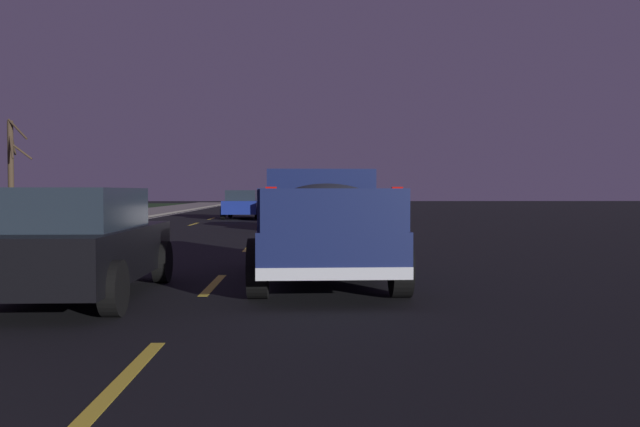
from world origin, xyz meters
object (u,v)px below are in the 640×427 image
(sedan_red, at_px, (304,205))
(bare_tree_far, at_px, (11,167))
(sedan_blue, at_px, (243,204))
(sedan_black, at_px, (75,242))
(pickup_truck, at_px, (322,222))
(sedan_white, at_px, (309,209))

(sedan_red, height_order, bare_tree_far, bare_tree_far)
(sedan_blue, relative_size, sedan_red, 1.01)
(sedan_blue, bearing_deg, sedan_black, -179.85)
(pickup_truck, distance_m, bare_tree_far, 26.19)
(sedan_black, relative_size, bare_tree_far, 0.88)
(sedan_red, bearing_deg, sedan_black, 172.21)
(pickup_truck, height_order, bare_tree_far, bare_tree_far)
(sedan_white, bearing_deg, bare_tree_far, 64.69)
(sedan_black, height_order, bare_tree_far, bare_tree_far)
(sedan_white, xyz_separation_m, bare_tree_far, (6.78, 14.34, 1.86))
(pickup_truck, bearing_deg, bare_tree_far, 33.49)
(sedan_blue, xyz_separation_m, sedan_red, (-3.51, -3.33, 0.00))
(sedan_blue, bearing_deg, bare_tree_far, 109.26)
(sedan_blue, distance_m, sedan_red, 4.84)
(sedan_black, distance_m, sedan_red, 24.07)
(sedan_blue, height_order, sedan_red, same)
(pickup_truck, relative_size, sedan_blue, 1.23)
(pickup_truck, xyz_separation_m, sedan_white, (15.02, 0.08, -0.20))
(pickup_truck, relative_size, sedan_white, 1.23)
(sedan_blue, relative_size, bare_tree_far, 0.89)
(sedan_black, relative_size, sedan_blue, 1.00)
(pickup_truck, relative_size, sedan_black, 1.24)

